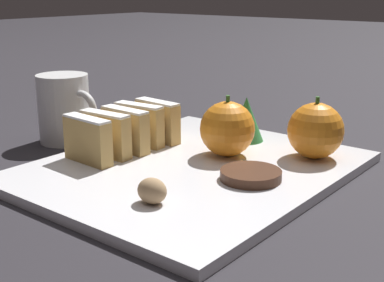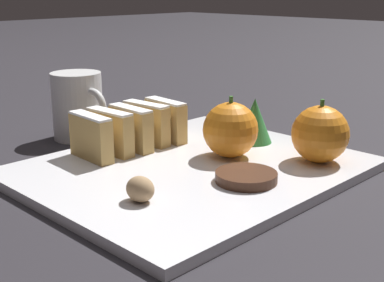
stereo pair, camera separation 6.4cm
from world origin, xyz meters
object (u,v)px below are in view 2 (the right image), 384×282
orange_far (320,134)px  coffee_mug (78,106)px  walnut (140,189)px  chocolate_cookie (247,176)px  orange_near (230,130)px

orange_far → coffee_mug: bearing=-159.7°
orange_far → walnut: bearing=-104.0°
walnut → coffee_mug: 0.30m
walnut → chocolate_cookie: walnut is taller
orange_near → chocolate_cookie: 0.10m
orange_far → coffee_mug: 0.36m
orange_near → walnut: 0.18m
orange_near → coffee_mug: (-0.25, -0.06, 0.00)m
orange_near → walnut: bearing=-79.5°
orange_near → coffee_mug: 0.25m
orange_far → chocolate_cookie: (-0.02, -0.12, -0.03)m
chocolate_cookie → coffee_mug: 0.32m
orange_near → orange_far: bearing=34.0°
walnut → chocolate_cookie: bearing=71.5°
orange_far → chocolate_cookie: 0.12m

